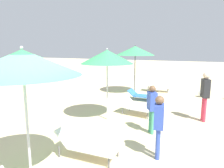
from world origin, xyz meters
TOP-DOWN VIEW (x-y plane):
  - umbrella_nearest at (0.08, -0.08)m, footprint 2.11×2.11m
  - lounger_nearest_shoreside at (0.59, 1.19)m, footprint 1.54×0.71m
  - umbrella_second at (-0.09, 3.76)m, footprint 1.89×1.89m
  - lounger_second_shoreside at (0.73, 4.77)m, footprint 1.36×0.87m
  - umbrella_farthest at (-0.55, 8.35)m, footprint 2.17×2.17m
  - lounger_farthest_shoreside at (0.53, 9.44)m, footprint 1.40×0.69m
  - lounger_farthest_inland at (0.17, 7.05)m, footprint 1.23×0.68m
  - person_walking_near at (3.13, 5.04)m, footprint 0.33×0.41m
  - person_walking_mid at (2.17, 1.85)m, footprint 0.28×0.39m
  - person_walking_far at (1.67, 3.23)m, footprint 0.38×0.42m
  - beach_ball at (3.03, 9.02)m, footprint 0.38×0.38m

SIDE VIEW (x-z plane):
  - beach_ball at x=3.03m, z-range 0.00..0.38m
  - lounger_farthest_inland at x=0.17m, z-range 0.01..0.52m
  - lounger_second_shoreside at x=0.73m, z-range 0.01..0.64m
  - lounger_farthest_shoreside at x=0.53m, z-range -0.01..0.67m
  - lounger_nearest_shoreside at x=0.59m, z-range 0.00..0.69m
  - person_walking_far at x=1.67m, z-range 0.15..1.65m
  - person_walking_mid at x=2.17m, z-range 0.15..1.68m
  - person_walking_near at x=3.13m, z-range 0.20..1.98m
  - umbrella_second at x=-0.09m, z-range 1.00..3.60m
  - umbrella_nearest at x=0.08m, z-range 1.03..3.68m
  - umbrella_farthest at x=-0.55m, z-range 1.07..3.84m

